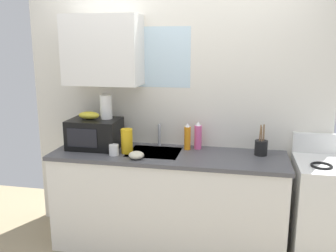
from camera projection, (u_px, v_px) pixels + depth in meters
kitchen_wall_assembly at (164, 99)px, 3.47m from camera, size 2.84×0.42×2.50m
counter_unit at (168, 200)px, 3.35m from camera, size 2.07×0.63×0.90m
sink_faucet at (159, 135)px, 3.48m from camera, size 0.03×0.03×0.21m
stove_range at (329, 214)px, 3.08m from camera, size 0.60×0.60×1.08m
microwave at (95, 134)px, 3.40m from camera, size 0.46×0.35×0.27m
banana_bunch at (89, 115)px, 3.37m from camera, size 0.20×0.11×0.07m
paper_towel_roll at (106, 107)px, 3.38m from camera, size 0.11×0.11×0.22m
dish_soap_bottle_orange at (187, 137)px, 3.35m from camera, size 0.06×0.06×0.25m
dish_soap_bottle_pink at (198, 136)px, 3.37m from camera, size 0.07×0.07×0.25m
cereal_canister at (127, 141)px, 3.25m from camera, size 0.10×0.10×0.22m
mug_white at (114, 150)px, 3.19m from camera, size 0.08×0.08×0.09m
utensil_crock at (261, 147)px, 3.19m from camera, size 0.11×0.11×0.27m
small_bowl at (136, 155)px, 3.09m from camera, size 0.13×0.13×0.06m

